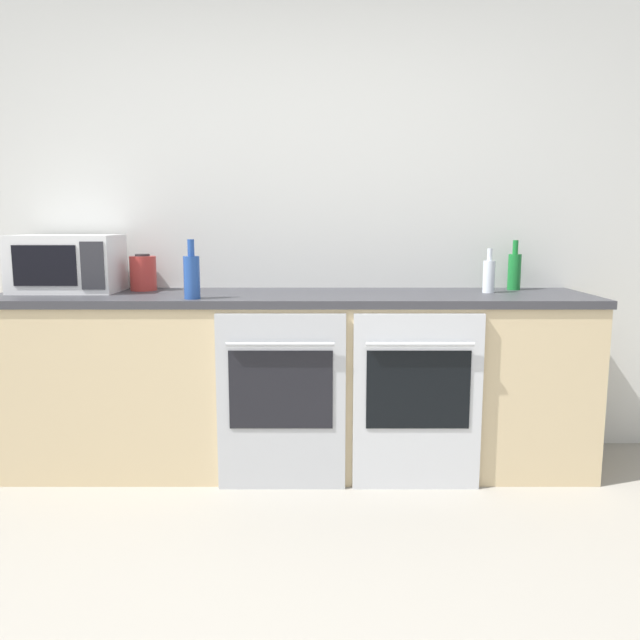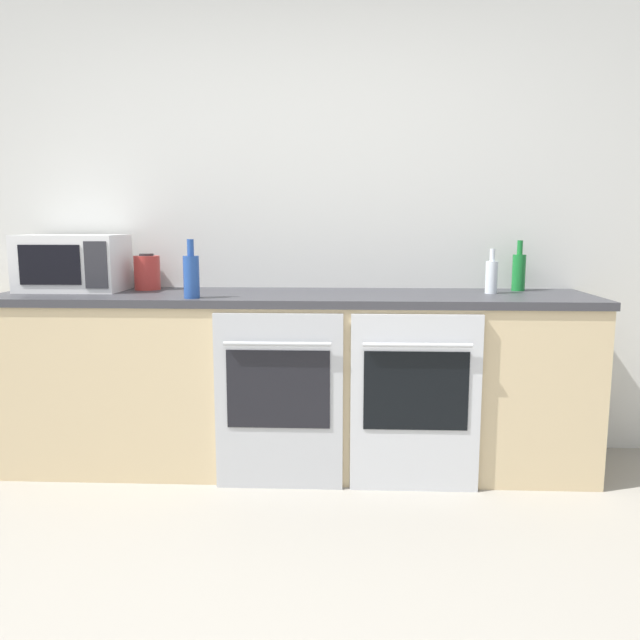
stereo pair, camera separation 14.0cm
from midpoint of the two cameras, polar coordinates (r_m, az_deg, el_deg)
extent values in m
cube|color=silver|center=(3.56, -0.92, 9.08)|extent=(10.00, 0.06, 2.60)
cube|color=#D1B789|center=(3.33, -1.24, -5.84)|extent=(3.05, 0.62, 0.88)
cube|color=#38383D|center=(3.24, -1.27, 2.08)|extent=(3.07, 0.64, 0.04)
cube|color=#B7BABF|center=(3.02, -2.46, -7.54)|extent=(0.62, 0.03, 0.86)
cube|color=black|center=(2.98, -2.50, -6.37)|extent=(0.49, 0.01, 0.38)
cylinder|color=#B7BABF|center=(2.91, -2.56, -2.20)|extent=(0.51, 0.02, 0.02)
cube|color=silver|center=(3.04, 10.03, -7.59)|extent=(0.62, 0.03, 0.86)
cube|color=black|center=(3.00, 10.10, -6.42)|extent=(0.49, 0.01, 0.38)
cylinder|color=silver|center=(2.93, 10.28, -2.28)|extent=(0.51, 0.02, 0.02)
cube|color=silver|center=(3.60, -20.60, 4.91)|extent=(0.54, 0.33, 0.30)
cube|color=black|center=(3.46, -22.44, 4.68)|extent=(0.32, 0.01, 0.20)
cube|color=#2D2D33|center=(3.37, -18.70, 4.79)|extent=(0.12, 0.01, 0.24)
cylinder|color=silver|center=(3.37, 16.56, 3.75)|extent=(0.06, 0.06, 0.17)
cylinder|color=silver|center=(3.36, 16.65, 5.71)|extent=(0.03, 0.03, 0.06)
cylinder|color=#19722D|center=(3.56, 18.80, 4.12)|extent=(0.07, 0.07, 0.20)
cylinder|color=#19722D|center=(3.55, 18.90, 6.30)|extent=(0.03, 0.03, 0.08)
cylinder|color=#234793|center=(3.08, -10.40, 3.88)|extent=(0.08, 0.08, 0.21)
cylinder|color=#234793|center=(3.07, -10.47, 6.54)|extent=(0.03, 0.03, 0.08)
cylinder|color=#B2332D|center=(3.54, -14.43, 4.20)|extent=(0.14, 0.14, 0.19)
cylinder|color=#262628|center=(3.54, -14.49, 5.80)|extent=(0.08, 0.08, 0.01)
camera|label=1|loc=(0.07, -88.76, 0.19)|focal=35.00mm
camera|label=2|loc=(0.07, 91.24, -0.19)|focal=35.00mm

